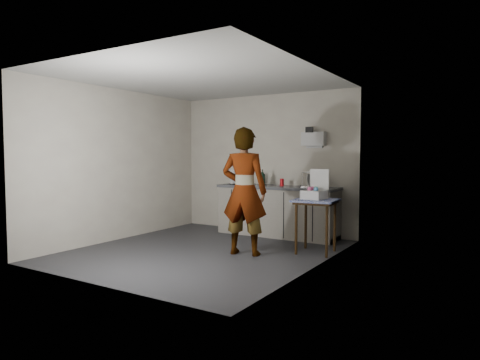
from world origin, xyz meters
The scene contains 15 objects.
ground centered at (0.00, 0.00, 0.00)m, with size 4.00×4.00×0.00m, color #252529.
wall_back centered at (0.00, 1.99, 1.30)m, with size 3.60×0.02×2.60m, color beige.
wall_right centered at (1.79, 0.00, 1.30)m, with size 0.02×4.00×2.60m, color beige.
wall_left centered at (-1.79, 0.00, 1.30)m, with size 0.02×4.00×2.60m, color beige.
ceiling centered at (0.00, 0.00, 2.60)m, with size 3.60×4.00×0.01m, color silver.
kitchen_counter centered at (0.40, 1.70, 0.43)m, with size 2.24×0.62×0.91m.
wall_shelf centered at (1.00, 1.92, 1.75)m, with size 0.42×0.18×0.37m.
side_table centered at (1.50, 0.80, 0.70)m, with size 0.68×0.68×0.81m.
standing_man centered at (0.64, 0.15, 0.94)m, with size 0.68×0.45×1.87m, color #B2A593.
soap_bottle centered at (0.14, 1.60, 1.06)m, with size 0.11×0.11×0.29m, color black.
soda_can centered at (0.49, 1.69, 0.98)m, with size 0.07×0.07×0.13m, color red.
dark_bottle centered at (0.01, 1.79, 1.02)m, with size 0.07×0.07×0.23m, color black.
paper_towel centered at (-0.49, 1.60, 1.04)m, with size 0.16×0.16×0.28m.
dish_rack centered at (1.09, 1.74, 0.97)m, with size 0.39×0.29×0.27m.
bakery_box centered at (1.45, 0.86, 0.91)m, with size 0.35×0.36×0.45m.
Camera 1 is at (3.87, -5.19, 1.48)m, focal length 32.00 mm.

